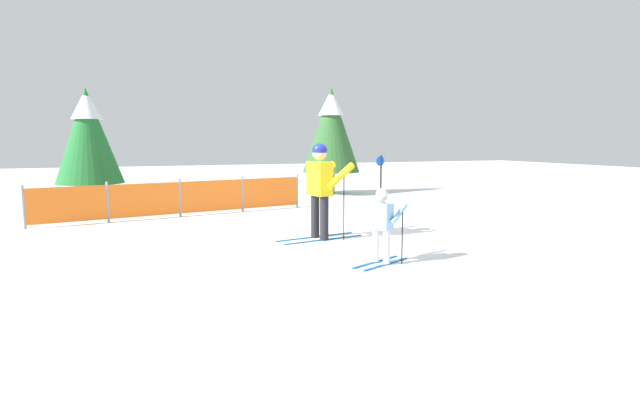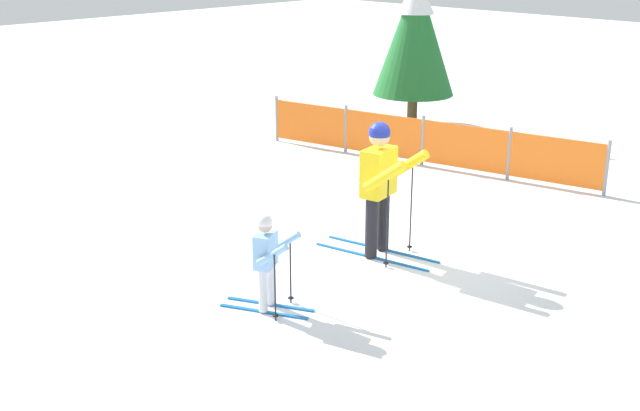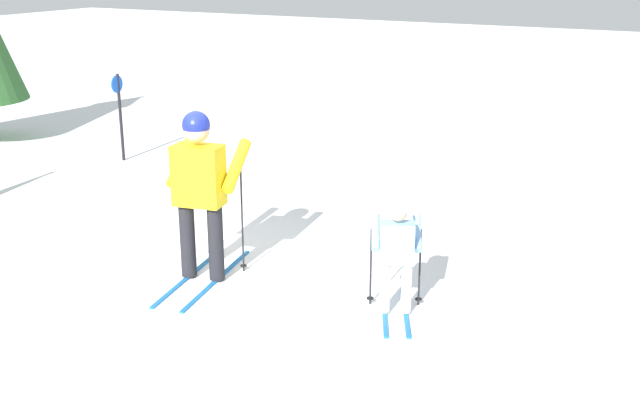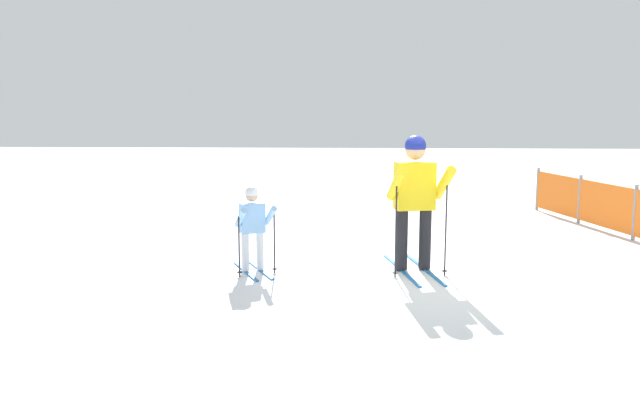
{
  "view_description": "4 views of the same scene",
  "coord_description": "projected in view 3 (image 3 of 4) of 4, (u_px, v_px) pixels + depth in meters",
  "views": [
    {
      "loc": [
        -3.53,
        -8.94,
        1.84
      ],
      "look_at": [
        -0.53,
        -1.03,
        0.75
      ],
      "focal_mm": 28.0,
      "sensor_mm": 36.0,
      "label": 1
    },
    {
      "loc": [
        6.19,
        -7.89,
        4.12
      ],
      "look_at": [
        -0.32,
        -1.25,
        0.91
      ],
      "focal_mm": 45.0,
      "sensor_mm": 36.0,
      "label": 2
    },
    {
      "loc": [
        -6.62,
        -5.08,
        3.37
      ],
      "look_at": [
        0.23,
        -1.4,
        0.86
      ],
      "focal_mm": 45.0,
      "sensor_mm": 36.0,
      "label": 3
    },
    {
      "loc": [
        8.0,
        -1.06,
        2.09
      ],
      "look_at": [
        -0.23,
        -1.49,
        0.87
      ],
      "focal_mm": 35.0,
      "sensor_mm": 36.0,
      "label": 4
    }
  ],
  "objects": [
    {
      "name": "ground_plane",
      "position": [
        199.0,
        267.0,
        8.87
      ],
      "size": [
        60.0,
        60.0,
        0.0
      ],
      "primitive_type": "plane",
      "color": "white"
    },
    {
      "name": "skier_adult",
      "position": [
        200.0,
        180.0,
        8.25
      ],
      "size": [
        1.75,
        0.86,
        1.81
      ],
      "rotation": [
        0.0,
        0.0,
        0.2
      ],
      "color": "#1966B2",
      "rests_on": "ground_plane"
    },
    {
      "name": "skier_child",
      "position": [
        397.0,
        248.0,
        7.56
      ],
      "size": [
        1.08,
        0.71,
        1.15
      ],
      "rotation": [
        0.0,
        0.0,
        0.45
      ],
      "color": "#1966B2",
      "rests_on": "ground_plane"
    },
    {
      "name": "trail_marker",
      "position": [
        120.0,
        108.0,
        13.06
      ],
      "size": [
        0.28,
        0.05,
        1.43
      ],
      "color": "black",
      "rests_on": "ground_plane"
    }
  ]
}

